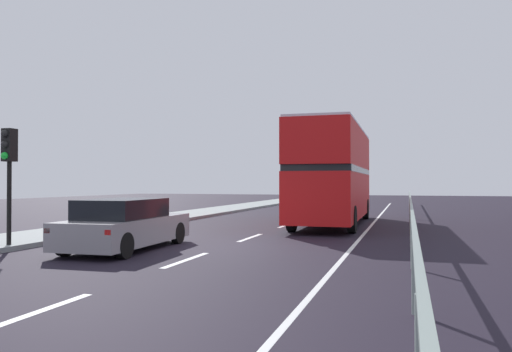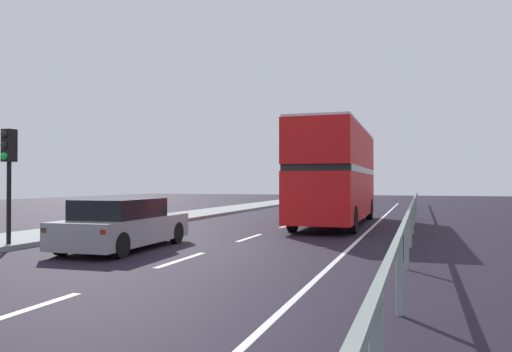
{
  "view_description": "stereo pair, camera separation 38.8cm",
  "coord_description": "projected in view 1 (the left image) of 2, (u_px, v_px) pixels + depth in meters",
  "views": [
    {
      "loc": [
        5.04,
        -13.6,
        1.84
      ],
      "look_at": [
        -0.04,
        3.04,
        2.07
      ],
      "focal_mm": 35.05,
      "sensor_mm": 36.0,
      "label": 1
    },
    {
      "loc": [
        5.41,
        -13.48,
        1.84
      ],
      "look_at": [
        -0.04,
        3.04,
        2.07
      ],
      "focal_mm": 35.05,
      "sensor_mm": 36.0,
      "label": 2
    }
  ],
  "objects": [
    {
      "name": "ground_plane",
      "position": [
        227.0,
        248.0,
        14.45
      ],
      "size": [
        74.87,
        120.0,
        0.1
      ],
      "primitive_type": "cube",
      "color": "black"
    },
    {
      "name": "near_sidewalk_kerb",
      "position": [
        41.0,
        236.0,
        16.36
      ],
      "size": [
        2.9,
        80.0,
        0.14
      ],
      "primitive_type": "cube",
      "color": "gray",
      "rests_on": "ground"
    },
    {
      "name": "lane_paint_markings",
      "position": [
        339.0,
        225.0,
        21.79
      ],
      "size": [
        3.66,
        46.0,
        0.01
      ],
      "color": "silver",
      "rests_on": "ground"
    },
    {
      "name": "bridge_side_railing",
      "position": [
        411.0,
        204.0,
        21.57
      ],
      "size": [
        0.1,
        42.0,
        1.14
      ],
      "color": "gray",
      "rests_on": "ground"
    },
    {
      "name": "double_decker_bus_red",
      "position": [
        334.0,
        173.0,
        21.81
      ],
      "size": [
        2.63,
        10.28,
        4.21
      ],
      "rotation": [
        0.0,
        0.0,
        0.01
      ],
      "color": "red",
      "rests_on": "ground"
    },
    {
      "name": "hatchback_car_near",
      "position": [
        125.0,
        225.0,
        13.69
      ],
      "size": [
        1.98,
        4.59,
        1.39
      ],
      "rotation": [
        0.0,
        0.0,
        0.03
      ],
      "color": "gray",
      "rests_on": "ground"
    },
    {
      "name": "traffic_signal_pole",
      "position": [
        9.0,
        158.0,
        13.6
      ],
      "size": [
        0.3,
        0.42,
        3.17
      ],
      "color": "black",
      "rests_on": "near_sidewalk_kerb"
    }
  ]
}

